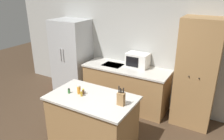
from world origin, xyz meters
The scene contains 12 objects.
wall_back centered at (0.00, 2.33, 1.30)m, with size 7.20×0.06×2.60m.
refrigerator centered at (-1.76, 1.96, 0.93)m, with size 0.86×0.70×1.85m.
back_counter centered at (-0.24, 1.96, 0.47)m, with size 1.91×0.71×0.93m.
pantry_cabinet centered at (1.20, 2.01, 1.05)m, with size 0.72×0.59×2.09m.
kitchen_island centered at (-0.17, 0.53, 0.45)m, with size 1.44×0.88×0.89m.
microwave centered at (-0.04, 2.11, 1.09)m, with size 0.47×0.34×0.31m.
knife_block centered at (0.37, 0.54, 1.00)m, with size 0.11×0.08×0.31m.
spice_bottle_tall_dark centered at (-0.58, 0.46, 0.93)m, with size 0.04×0.04×0.09m.
spice_bottle_short_red centered at (-0.35, 0.55, 0.93)m, with size 0.04×0.04×0.10m.
spice_bottle_amber_oil centered at (-0.33, 0.47, 0.94)m, with size 0.04×0.04×0.11m.
spice_bottle_green_herb centered at (-0.42, 0.53, 0.96)m, with size 0.06×0.06×0.16m.
fire_extinguisher centered at (-2.35, 1.90, 0.22)m, with size 0.11×0.11×0.49m.
Camera 1 is at (1.70, -2.06, 2.59)m, focal length 35.00 mm.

